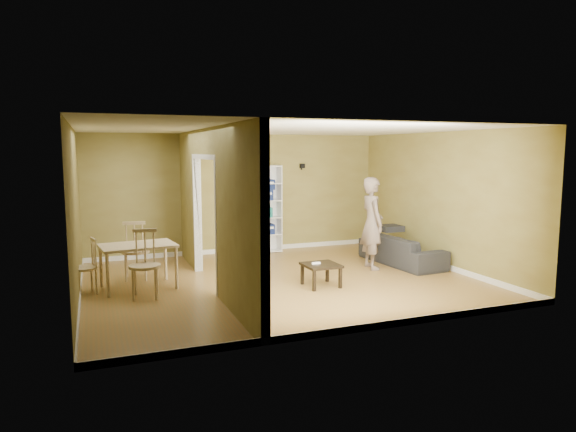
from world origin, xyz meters
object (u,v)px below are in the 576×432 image
at_px(chair_far, 135,250).
at_px(person, 372,215).
at_px(coffee_table, 321,267).
at_px(bookshelf, 262,209).
at_px(dining_table, 138,249).
at_px(chair_left, 84,266).
at_px(sofa, 402,245).
at_px(chair_near, 145,264).

bearing_deg(chair_far, person, 176.42).
bearing_deg(person, coffee_table, 126.62).
relative_size(bookshelf, dining_table, 1.65).
bearing_deg(chair_far, chair_left, 45.95).
height_order(sofa, chair_far, chair_far).
bearing_deg(sofa, chair_near, 93.23).
bearing_deg(dining_table, bookshelf, 38.04).
relative_size(chair_near, chair_far, 1.00).
bearing_deg(coffee_table, chair_far, 150.58).
xyz_separation_m(dining_table, chair_left, (-0.82, -0.05, -0.21)).
bearing_deg(chair_left, person, 75.31).
height_order(person, chair_left, person).
height_order(coffee_table, chair_near, chair_near).
height_order(bookshelf, chair_left, bookshelf).
bearing_deg(chair_near, chair_far, 101.98).
xyz_separation_m(person, dining_table, (-4.29, 0.10, -0.38)).
xyz_separation_m(bookshelf, chair_near, (-2.80, -2.83, -0.44)).
height_order(bookshelf, chair_near, bookshelf).
relative_size(bookshelf, chair_near, 1.84).
relative_size(bookshelf, coffee_table, 3.41).
height_order(person, bookshelf, person).
height_order(sofa, bookshelf, bookshelf).
xyz_separation_m(person, coffee_table, (-1.45, -0.86, -0.71)).
xyz_separation_m(sofa, person, (-0.76, -0.13, 0.65)).
height_order(chair_left, chair_near, chair_near).
distance_m(sofa, person, 1.01).
relative_size(sofa, bookshelf, 1.02).
bearing_deg(chair_near, chair_left, 157.60).
relative_size(chair_left, chair_near, 0.84).
xyz_separation_m(person, chair_near, (-4.25, -0.51, -0.50)).
relative_size(sofa, chair_left, 2.24).
relative_size(bookshelf, chair_left, 2.19).
bearing_deg(bookshelf, chair_far, -150.82).
xyz_separation_m(chair_near, chair_far, (-0.04, 1.24, 0.00)).
distance_m(sofa, chair_left, 5.87).
distance_m(person, chair_left, 5.15).
bearing_deg(chair_left, dining_table, 79.23).
bearing_deg(dining_table, person, -1.28).
distance_m(sofa, dining_table, 5.06).
bearing_deg(sofa, chair_far, 79.10).
bearing_deg(bookshelf, chair_left, -148.19).
xyz_separation_m(coffee_table, chair_near, (-2.79, 0.35, 0.20)).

